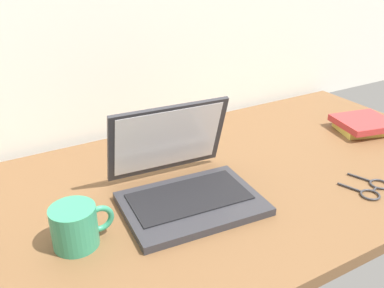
# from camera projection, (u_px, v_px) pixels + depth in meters

# --- Properties ---
(desk) EXTENTS (1.60, 0.76, 0.03)m
(desk) POSITION_uv_depth(u_px,v_px,m) (206.00, 188.00, 1.05)
(desk) COLOR brown
(desk) RESTS_ON ground
(laptop) EXTENTS (0.33, 0.31, 0.21)m
(laptop) POSITION_uv_depth(u_px,v_px,m) (183.00, 180.00, 0.97)
(laptop) COLOR #2D2D33
(laptop) RESTS_ON desk
(coffee_mug) EXTENTS (0.13, 0.09, 0.09)m
(coffee_mug) POSITION_uv_depth(u_px,v_px,m) (76.00, 226.00, 0.82)
(coffee_mug) COLOR #338C66
(coffee_mug) RESTS_ON desk
(eyeglasses) EXTENTS (0.12, 0.13, 0.01)m
(eyeglasses) POSITION_uv_depth(u_px,v_px,m) (373.00, 189.00, 1.02)
(eyeglasses) COLOR #333338
(eyeglasses) RESTS_ON desk
(book_stack) EXTENTS (0.19, 0.18, 0.04)m
(book_stack) POSITION_uv_depth(u_px,v_px,m) (363.00, 125.00, 1.33)
(book_stack) COLOR #D8BF4C
(book_stack) RESTS_ON desk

